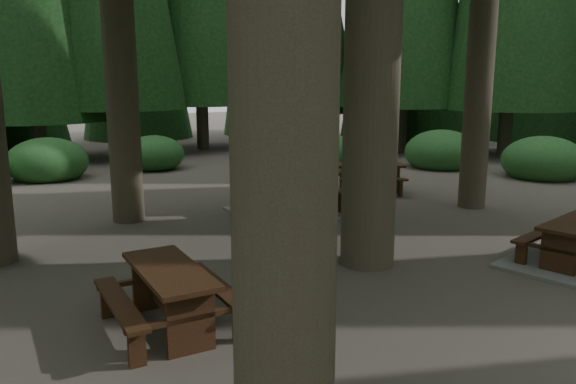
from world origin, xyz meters
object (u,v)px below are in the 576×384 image
picnic_table_a (575,251)px  picnic_table_d (370,173)px  picnic_table_c (294,199)px  picnic_table_b (170,289)px

picnic_table_a → picnic_table_d: (1.22, 6.20, 0.25)m
picnic_table_a → picnic_table_c: picnic_table_c is taller
picnic_table_b → picnic_table_d: bearing=-52.3°
picnic_table_b → picnic_table_d: picnic_table_b is taller
picnic_table_a → picnic_table_d: 6.32m
picnic_table_a → picnic_table_d: bearing=68.5°
picnic_table_b → picnic_table_c: size_ratio=0.68×
picnic_table_a → picnic_table_c: bearing=96.9°
picnic_table_a → picnic_table_d: size_ratio=1.10×
picnic_table_a → picnic_table_c: size_ratio=0.90×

